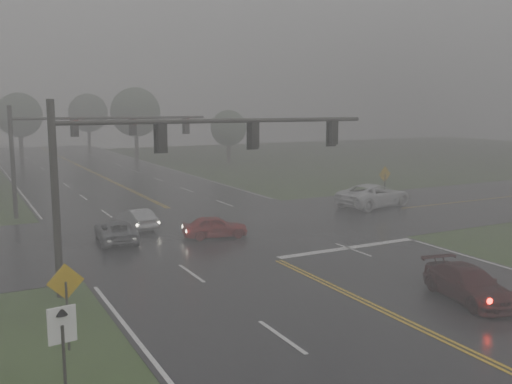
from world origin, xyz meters
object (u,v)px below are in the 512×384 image
car_grey (116,242)px  signal_gantry_near (167,155)px  sedan_red (215,238)px  pickup_white (373,207)px  sedan_maroon (468,300)px  sedan_silver (137,229)px  signal_gantry_far (78,138)px

car_grey → signal_gantry_near: bearing=97.6°
sedan_red → car_grey: bearing=84.8°
sedan_red → pickup_white: bearing=-64.0°
sedan_maroon → sedan_silver: 20.15m
sedan_red → signal_gantry_far: 13.56m
sedan_maroon → sedan_red: size_ratio=1.20×
sedan_red → car_grey: size_ratio=0.87×
pickup_white → signal_gantry_far: signal_gantry_far is taller
pickup_white → car_grey: bearing=85.3°
signal_gantry_far → sedan_maroon: bearing=-69.4°
signal_gantry_near → signal_gantry_far: signal_gantry_near is taller
sedan_silver → car_grey: 3.44m
sedan_silver → car_grey: bearing=49.3°
car_grey → sedan_silver: bearing=-119.6°
pickup_white → signal_gantry_near: 22.50m
signal_gantry_far → sedan_silver: bearing=-74.2°
signal_gantry_near → sedan_maroon: bearing=-39.8°
car_grey → pickup_white: pickup_white is taller
sedan_red → signal_gantry_near: signal_gantry_near is taller
sedan_red → signal_gantry_far: (-5.22, 11.35, 5.26)m
sedan_silver → pickup_white: (17.69, -0.79, 0.00)m
sedan_red → car_grey: 5.49m
signal_gantry_far → signal_gantry_near: bearing=-89.2°
car_grey → sedan_maroon: bearing=127.0°
signal_gantry_near → sedan_red: bearing=52.2°
sedan_red → car_grey: sedan_red is taller
sedan_maroon → sedan_silver: sedan_maroon is taller
sedan_red → pickup_white: pickup_white is taller
signal_gantry_far → pickup_white: bearing=-21.5°
sedan_silver → signal_gantry_near: (-1.71, -10.82, 5.44)m
sedan_red → signal_gantry_far: size_ratio=0.27×
sedan_maroon → signal_gantry_far: (-9.64, 25.57, 5.26)m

